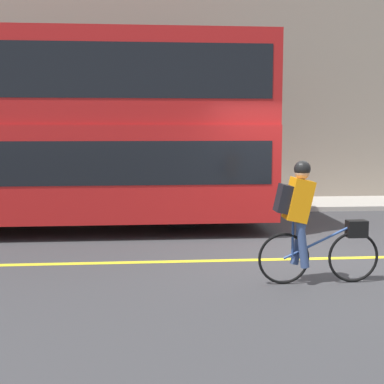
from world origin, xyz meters
name	(u,v)px	position (x,y,z in m)	size (l,w,h in m)	color
ground_plane	(304,257)	(0.00, 0.00, 0.00)	(80.00, 80.00, 0.00)	#38383A
road_center_line	(306,259)	(0.00, -0.11, 0.00)	(50.00, 0.14, 0.01)	yellow
sidewalk_curb	(243,204)	(0.00, 5.41, 0.05)	(60.00, 1.95, 0.11)	#A8A399
building_facade	(237,89)	(0.00, 6.53, 3.05)	(60.00, 0.30, 6.11)	gray
bus	(39,124)	(-4.54, 2.62, 2.09)	(9.01, 2.45, 3.78)	black
cyclist_on_bike	(307,218)	(-0.40, -1.38, 0.87)	(1.61, 0.32, 1.61)	black
trash_bin	(202,186)	(-1.08, 5.31, 0.55)	(0.53, 0.53, 0.88)	#515156
street_sign_post	(239,142)	(-0.13, 5.30, 1.65)	(0.36, 0.09, 2.77)	#59595B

